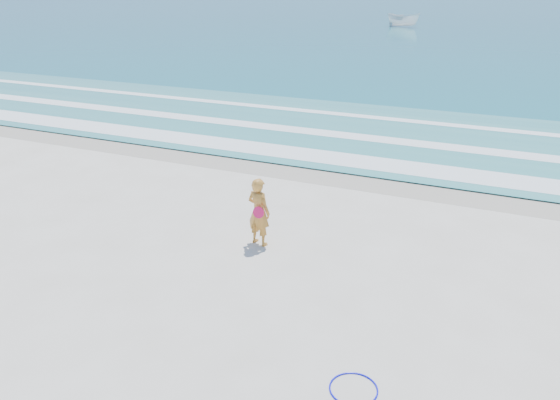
% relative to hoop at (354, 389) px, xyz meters
% --- Properties ---
extents(ground, '(400.00, 400.00, 0.00)m').
position_rel_hoop_xyz_m(ground, '(-3.63, 0.25, -0.01)').
color(ground, silver).
rests_on(ground, ground).
extents(wet_sand, '(400.00, 2.40, 0.00)m').
position_rel_hoop_xyz_m(wet_sand, '(-3.63, 9.25, -0.01)').
color(wet_sand, '#B2A893').
rests_on(wet_sand, ground).
extents(ocean, '(400.00, 190.00, 0.04)m').
position_rel_hoop_xyz_m(ocean, '(-3.63, 105.25, 0.01)').
color(ocean, '#19727F').
rests_on(ocean, ground).
extents(shallow, '(400.00, 10.00, 0.01)m').
position_rel_hoop_xyz_m(shallow, '(-3.63, 14.25, 0.03)').
color(shallow, '#59B7AD').
rests_on(shallow, ocean).
extents(foam_near, '(400.00, 1.40, 0.01)m').
position_rel_hoop_xyz_m(foam_near, '(-3.63, 10.55, 0.04)').
color(foam_near, white).
rests_on(foam_near, shallow).
extents(foam_mid, '(400.00, 0.90, 0.01)m').
position_rel_hoop_xyz_m(foam_mid, '(-3.63, 13.45, 0.04)').
color(foam_mid, white).
rests_on(foam_mid, shallow).
extents(foam_far, '(400.00, 0.60, 0.01)m').
position_rel_hoop_xyz_m(foam_far, '(-3.63, 16.75, 0.04)').
color(foam_far, white).
rests_on(foam_far, shallow).
extents(hoop, '(0.79, 0.79, 0.03)m').
position_rel_hoop_xyz_m(hoop, '(0.00, 0.00, 0.00)').
color(hoop, '#0C0FDF').
rests_on(hoop, ground).
extents(boat, '(4.57, 2.76, 1.66)m').
position_rel_hoop_xyz_m(boat, '(-12.51, 63.17, 0.86)').
color(boat, white).
rests_on(boat, ocean).
extents(woman, '(0.66, 0.51, 1.62)m').
position_rel_hoop_xyz_m(woman, '(-3.42, 3.83, 0.80)').
color(woman, orange).
rests_on(woman, ground).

